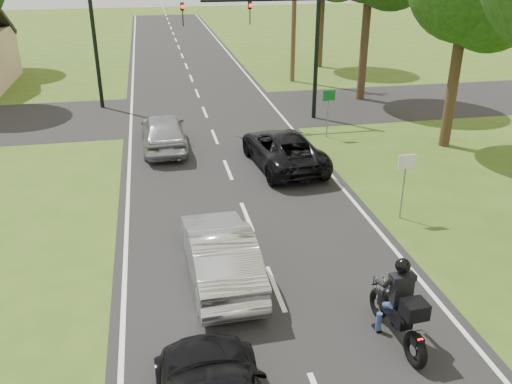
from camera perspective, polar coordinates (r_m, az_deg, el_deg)
ground at (r=13.70m, az=2.07°, el=-10.13°), size 140.00×140.00×0.00m
road at (r=22.52m, az=-3.73°, el=4.22°), size 8.00×100.00×0.01m
cross_road at (r=28.19m, az=-5.41°, el=8.35°), size 60.00×7.00×0.01m
motorcycle_rider at (r=12.03m, az=14.90°, el=-11.96°), size 0.67×2.36×2.03m
dark_suv at (r=20.83m, az=2.87°, el=4.56°), size 2.73×5.13×1.37m
silver_sedan at (r=13.69m, az=-3.80°, el=-6.46°), size 1.71×4.54×1.48m
silver_suv at (r=22.95m, az=-9.72°, el=6.33°), size 1.85×4.46×1.51m
traffic_signal at (r=25.93m, az=2.39°, el=16.37°), size 6.38×0.44×6.00m
signal_pole_far at (r=29.46m, az=-16.51°, el=14.17°), size 0.20×0.20×6.00m
sign_white at (r=16.94m, az=15.48°, el=2.15°), size 0.55×0.07×2.12m
sign_green at (r=24.02m, az=7.65°, el=9.34°), size 0.55×0.07×2.12m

